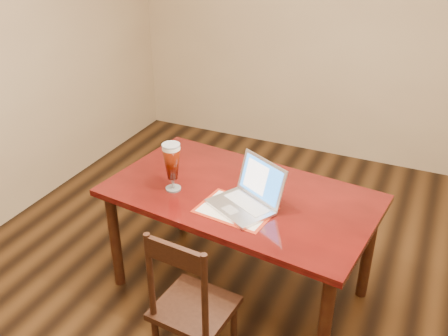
% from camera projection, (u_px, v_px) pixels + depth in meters
% --- Properties ---
extents(ground, '(5.00, 5.00, 0.00)m').
position_uv_depth(ground, '(255.00, 320.00, 3.14)').
color(ground, black).
rests_on(ground, ground).
extents(room_shell, '(4.51, 5.01, 2.71)m').
position_uv_depth(room_shell, '(266.00, 40.00, 2.30)').
color(room_shell, tan).
rests_on(room_shell, ground).
extents(dining_table, '(1.72, 1.09, 1.07)m').
position_uv_depth(dining_table, '(238.00, 204.00, 3.07)').
color(dining_table, '#540D0B').
rests_on(dining_table, ground).
extents(dining_chair, '(0.42, 0.41, 0.93)m').
position_uv_depth(dining_chair, '(191.00, 307.00, 2.63)').
color(dining_chair, black).
rests_on(dining_chair, ground).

